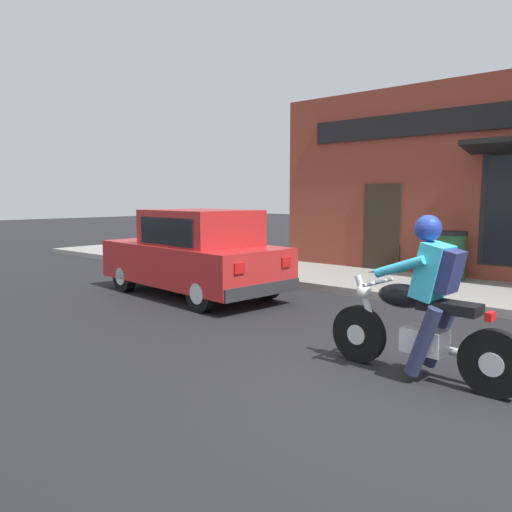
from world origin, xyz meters
name	(u,v)px	position (x,y,z in m)	size (l,w,h in m)	color
ground_plane	(431,398)	(0.00, 0.00, 0.00)	(80.00, 80.00, 0.00)	black
sidewalk_curb	(380,283)	(4.91, 3.00, 0.07)	(2.60, 22.00, 0.14)	gray
motorcycle_with_rider	(423,311)	(0.41, 0.27, 0.68)	(0.57, 2.02, 1.62)	black
car_hatchback	(194,254)	(1.79, 5.11, 0.77)	(1.99, 3.92, 1.57)	black
trash_bin	(452,255)	(5.82, 1.91, 0.64)	(0.56, 0.56, 0.98)	#23512D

